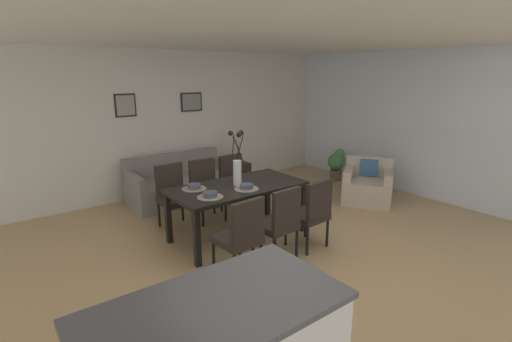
# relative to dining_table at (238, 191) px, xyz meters

# --- Properties ---
(ground_plane) EXTENTS (9.00, 9.00, 0.00)m
(ground_plane) POSITION_rel_dining_table_xyz_m (0.07, -0.76, -0.66)
(ground_plane) COLOR tan
(back_wall_panel) EXTENTS (9.00, 0.10, 2.60)m
(back_wall_panel) POSITION_rel_dining_table_xyz_m (0.07, 2.49, 0.64)
(back_wall_panel) COLOR silver
(back_wall_panel) RESTS_ON ground
(side_window_wall) EXTENTS (0.10, 6.30, 2.60)m
(side_window_wall) POSITION_rel_dining_table_xyz_m (3.72, -0.36, 0.64)
(side_window_wall) COLOR white
(side_window_wall) RESTS_ON ground
(ceiling_panel) EXTENTS (9.00, 7.20, 0.08)m
(ceiling_panel) POSITION_rel_dining_table_xyz_m (0.07, -0.36, 1.98)
(ceiling_panel) COLOR white
(dining_table) EXTENTS (1.80, 0.91, 0.74)m
(dining_table) POSITION_rel_dining_table_xyz_m (0.00, 0.00, 0.00)
(dining_table) COLOR black
(dining_table) RESTS_ON ground
(dining_chair_near_left) EXTENTS (0.47, 0.47, 0.92)m
(dining_chair_near_left) POSITION_rel_dining_table_xyz_m (-0.56, -0.89, -0.15)
(dining_chair_near_left) COLOR black
(dining_chair_near_left) RESTS_ON ground
(dining_chair_near_right) EXTENTS (0.45, 0.45, 0.92)m
(dining_chair_near_right) POSITION_rel_dining_table_xyz_m (-0.55, 0.86, -0.15)
(dining_chair_near_right) COLOR black
(dining_chair_near_right) RESTS_ON ground
(dining_chair_far_left) EXTENTS (0.47, 0.47, 0.92)m
(dining_chair_far_left) POSITION_rel_dining_table_xyz_m (0.02, -0.85, -0.15)
(dining_chair_far_left) COLOR black
(dining_chair_far_left) RESTS_ON ground
(dining_chair_far_right) EXTENTS (0.47, 0.47, 0.92)m
(dining_chair_far_right) POSITION_rel_dining_table_xyz_m (-0.02, 0.84, -0.15)
(dining_chair_far_right) COLOR black
(dining_chair_far_right) RESTS_ON ground
(dining_chair_mid_left) EXTENTS (0.46, 0.46, 0.92)m
(dining_chair_mid_left) POSITION_rel_dining_table_xyz_m (0.55, -0.86, -0.15)
(dining_chair_mid_left) COLOR black
(dining_chair_mid_left) RESTS_ON ground
(dining_chair_mid_right) EXTENTS (0.46, 0.46, 0.92)m
(dining_chair_mid_right) POSITION_rel_dining_table_xyz_m (0.52, 0.85, -0.15)
(dining_chair_mid_right) COLOR black
(dining_chair_mid_right) RESTS_ON ground
(centerpiece_vase) EXTENTS (0.21, 0.23, 0.73)m
(centerpiece_vase) POSITION_rel_dining_table_xyz_m (0.00, 0.00, 0.36)
(centerpiece_vase) COLOR silver
(centerpiece_vase) RESTS_ON dining_table
(placemat_near_left) EXTENTS (0.32, 0.32, 0.01)m
(placemat_near_left) POSITION_rel_dining_table_xyz_m (-0.54, -0.21, 0.08)
(placemat_near_left) COLOR #7F705B
(placemat_near_left) RESTS_ON dining_table
(bowl_near_left) EXTENTS (0.17, 0.17, 0.07)m
(bowl_near_left) POSITION_rel_dining_table_xyz_m (-0.54, -0.21, 0.12)
(bowl_near_left) COLOR #475166
(bowl_near_left) RESTS_ON dining_table
(placemat_near_right) EXTENTS (0.32, 0.32, 0.01)m
(placemat_near_right) POSITION_rel_dining_table_xyz_m (-0.54, 0.21, 0.08)
(placemat_near_right) COLOR #7F705B
(placemat_near_right) RESTS_ON dining_table
(bowl_near_right) EXTENTS (0.17, 0.17, 0.07)m
(bowl_near_right) POSITION_rel_dining_table_xyz_m (-0.54, 0.21, 0.12)
(bowl_near_right) COLOR #475166
(bowl_near_right) RESTS_ON dining_table
(placemat_far_left) EXTENTS (0.32, 0.32, 0.01)m
(placemat_far_left) POSITION_rel_dining_table_xyz_m (0.00, -0.21, 0.08)
(placemat_far_left) COLOR #7F705B
(placemat_far_left) RESTS_ON dining_table
(bowl_far_left) EXTENTS (0.17, 0.17, 0.07)m
(bowl_far_left) POSITION_rel_dining_table_xyz_m (0.00, -0.21, 0.12)
(bowl_far_left) COLOR #475166
(bowl_far_left) RESTS_ON dining_table
(sofa) EXTENTS (1.79, 0.84, 0.80)m
(sofa) POSITION_rel_dining_table_xyz_m (0.06, 1.88, -0.38)
(sofa) COLOR gray
(sofa) RESTS_ON ground
(side_table) EXTENTS (0.36, 0.36, 0.52)m
(side_table) POSITION_rel_dining_table_xyz_m (1.25, 1.81, -0.40)
(side_table) COLOR black
(side_table) RESTS_ON ground
(table_lamp) EXTENTS (0.22, 0.22, 0.51)m
(table_lamp) POSITION_rel_dining_table_xyz_m (1.25, 1.81, 0.23)
(table_lamp) COLOR #4C4C51
(table_lamp) RESTS_ON side_table
(armchair) EXTENTS (1.11, 1.11, 0.75)m
(armchair) POSITION_rel_dining_table_xyz_m (2.66, -0.14, -0.38)
(armchair) COLOR #B7A893
(armchair) RESTS_ON ground
(framed_picture_left) EXTENTS (0.35, 0.03, 0.38)m
(framed_picture_left) POSITION_rel_dining_table_xyz_m (-0.62, 2.42, 1.01)
(framed_picture_left) COLOR black
(framed_picture_center) EXTENTS (0.43, 0.03, 0.35)m
(framed_picture_center) POSITION_rel_dining_table_xyz_m (0.62, 2.42, 1.01)
(framed_picture_center) COLOR black
(potted_plant) EXTENTS (0.36, 0.36, 0.67)m
(potted_plant) POSITION_rel_dining_table_xyz_m (3.23, 1.05, -0.29)
(potted_plant) COLOR brown
(potted_plant) RESTS_ON ground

